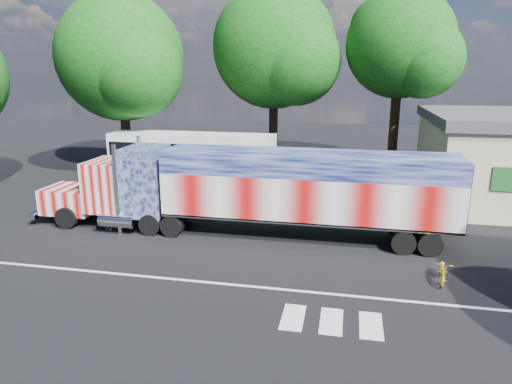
% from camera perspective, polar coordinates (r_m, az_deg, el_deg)
% --- Properties ---
extents(ground, '(100.00, 100.00, 0.00)m').
position_cam_1_polar(ground, '(19.68, -1.78, -7.59)').
color(ground, black).
extents(lane_markings, '(30.00, 2.67, 0.01)m').
position_cam_1_polar(lane_markings, '(16.02, 1.14, -13.14)').
color(lane_markings, silver).
rests_on(lane_markings, ground).
extents(semi_truck, '(20.23, 3.20, 4.31)m').
position_cam_1_polar(semi_truck, '(21.17, -0.34, 0.40)').
color(semi_truck, black).
rests_on(semi_truck, ground).
extents(coach_bus, '(11.47, 2.67, 3.34)m').
position_cam_1_polar(coach_bus, '(31.99, -7.98, 4.38)').
color(coach_bus, white).
rests_on(coach_bus, ground).
extents(woman, '(0.71, 0.60, 1.66)m').
position_cam_1_polar(woman, '(23.23, -18.04, -2.59)').
color(woman, slate).
rests_on(woman, ground).
extents(bicycle, '(0.79, 1.69, 0.85)m').
position_cam_1_polar(bicycle, '(18.35, 22.33, -9.07)').
color(bicycle, gold).
rests_on(bicycle, ground).
extents(tree_nw_a, '(9.60, 9.14, 13.01)m').
position_cam_1_polar(tree_nw_a, '(35.74, -16.39, 15.77)').
color(tree_nw_a, black).
rests_on(tree_nw_a, ground).
extents(tree_ne_a, '(8.05, 7.67, 13.18)m').
position_cam_1_polar(tree_ne_a, '(35.54, 17.82, 17.11)').
color(tree_ne_a, black).
rests_on(tree_ne_a, ground).
extents(tree_n_mid, '(9.86, 9.39, 13.95)m').
position_cam_1_polar(tree_n_mid, '(36.57, 2.52, 17.59)').
color(tree_n_mid, black).
rests_on(tree_n_mid, ground).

